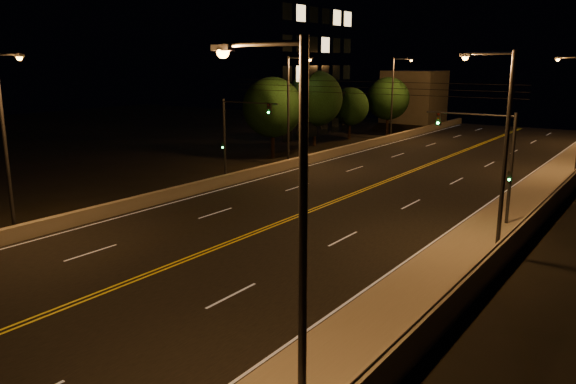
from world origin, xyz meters
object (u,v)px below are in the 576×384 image
Objects in this scene: streetlight_1 at (501,141)px; streetlight_4 at (6,134)px; streetlight_5 at (291,104)px; traffic_signal_left at (234,132)px; tree_3 at (388,99)px; traffic_signal_right at (494,155)px; building_tower at (233,33)px; tree_1 at (315,99)px; tree_2 at (350,107)px; streetlight_0 at (293,227)px; streetlight_6 at (394,93)px; tree_0 at (272,107)px.

streetlight_4 is at bearing -151.31° from streetlight_1.
streetlight_1 is at bearing -32.83° from streetlight_5.
tree_3 is at bearing 96.08° from traffic_signal_left.
building_tower is (-36.39, 20.77, 8.39)m from traffic_signal_right.
streetlight_1 is 1.32× the size of tree_3.
traffic_signal_left is 34.65m from tree_3.
streetlight_4 reaches higher than tree_1.
streetlight_4 is 1.55× the size of tree_2.
streetlight_4 reaches higher than tree_2.
building_tower reaches higher than tree_3.
streetlight_4 is 0.37× the size of building_tower.
building_tower is 16.34m from tree_2.
streetlight_0 reaches higher than traffic_signal_right.
tree_3 is (1.99, 6.38, 0.69)m from tree_2.
streetlight_6 is (0.00, 21.58, 0.00)m from streetlight_5.
tree_1 is 13.82m from tree_3.
traffic_signal_right is at bearing 93.91° from streetlight_0.
traffic_signal_left is at bearing -83.04° from streetlight_5.
tree_1 is at bearing 97.05° from tree_0.
streetlight_6 reaches higher than tree_3.
streetlight_1 is at bearing 90.00° from streetlight_0.
streetlight_4 reaches higher than traffic_signal_right.
tree_3 is (-2.57, 25.45, -0.94)m from streetlight_5.
streetlight_0 is 1.49× the size of traffic_signal_right.
streetlight_4 reaches higher than tree_3.
traffic_signal_right is 41.17m from tree_3.
streetlight_6 is at bearing 78.67° from tree_0.
tree_1 is (-24.96, 20.86, 1.17)m from traffic_signal_right.
tree_0 is 0.94× the size of tree_1.
tree_2 is (-4.56, 19.07, -1.63)m from streetlight_5.
tree_1 is at bearing 121.72° from streetlight_0.
traffic_signal_right is (19.97, 16.59, -1.48)m from streetlight_4.
tree_2 is at bearing 101.40° from traffic_signal_left.
streetlight_5 is 0.37× the size of building_tower.
building_tower is (-16.42, -9.82, 6.91)m from streetlight_6.
streetlight_6 is 1.32× the size of tree_3.
streetlight_6 reaches higher than traffic_signal_right.
streetlight_0 is at bearing -47.13° from traffic_signal_left.
streetlight_6 is 20.34m from building_tower.
streetlight_5 is 4.60m from tree_0.
tree_0 is 16.65m from tree_2.
tree_0 is 1.25× the size of tree_2.
traffic_signal_right is at bearing -25.74° from tree_0.
streetlight_6 is (-21.47, 52.53, 0.00)m from streetlight_0.
traffic_signal_right is 42.73m from building_tower.
streetlight_6 reaches higher than tree_0.
tree_0 is (-25.30, 16.32, -0.63)m from streetlight_1.
tree_0 is 9.46m from tree_1.
streetlight_4 and streetlight_6 have the same top height.
streetlight_4 is at bearing -90.00° from streetlight_5.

